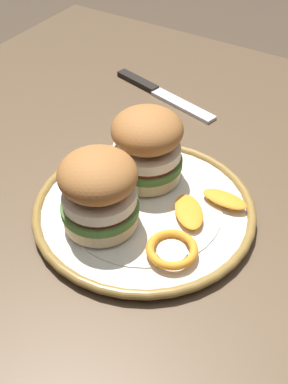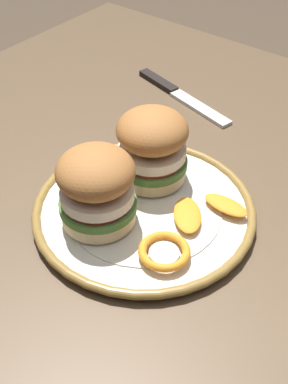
# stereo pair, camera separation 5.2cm
# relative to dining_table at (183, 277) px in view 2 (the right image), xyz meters

# --- Properties ---
(dining_table) EXTENTS (1.14, 1.01, 0.73)m
(dining_table) POSITION_rel_dining_table_xyz_m (0.00, 0.00, 0.00)
(dining_table) COLOR brown
(dining_table) RESTS_ON ground
(dinner_plate) EXTENTS (0.29, 0.29, 0.02)m
(dinner_plate) POSITION_rel_dining_table_xyz_m (-0.06, -0.02, 0.11)
(dinner_plate) COLOR silver
(dinner_plate) RESTS_ON dining_table
(sandwich_half_left) EXTENTS (0.10, 0.10, 0.10)m
(sandwich_half_left) POSITION_rel_dining_table_xyz_m (-0.09, -0.07, 0.17)
(sandwich_half_left) COLOR beige
(sandwich_half_left) RESTS_ON dinner_plate
(sandwich_half_right) EXTENTS (0.11, 0.11, 0.10)m
(sandwich_half_right) POSITION_rel_dining_table_xyz_m (-0.08, 0.04, 0.17)
(sandwich_half_right) COLOR beige
(sandwich_half_right) RESTS_ON dinner_plate
(orange_peel_curled) EXTENTS (0.08, 0.08, 0.01)m
(orange_peel_curled) POSITION_rel_dining_table_xyz_m (0.01, -0.07, 0.12)
(orange_peel_curled) COLOR orange
(orange_peel_curled) RESTS_ON dinner_plate
(orange_peel_strip_long) EXTENTS (0.06, 0.03, 0.01)m
(orange_peel_strip_long) POSITION_rel_dining_table_xyz_m (0.03, 0.04, 0.12)
(orange_peel_strip_long) COLOR orange
(orange_peel_strip_long) RESTS_ON dinner_plate
(orange_peel_strip_short) EXTENTS (0.07, 0.07, 0.01)m
(orange_peel_strip_short) POSITION_rel_dining_table_xyz_m (-0.00, -0.00, 0.12)
(orange_peel_strip_short) COLOR orange
(orange_peel_strip_short) RESTS_ON dinner_plate
(table_knife) EXTENTS (0.22, 0.07, 0.01)m
(table_knife) POSITION_rel_dining_table_xyz_m (-0.20, 0.26, 0.10)
(table_knife) COLOR silver
(table_knife) RESTS_ON dining_table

